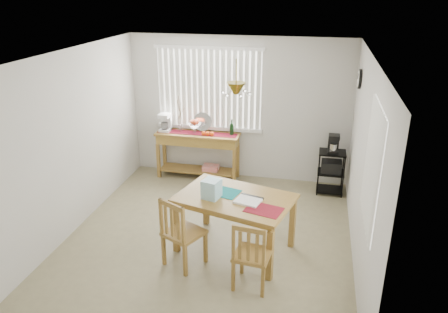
% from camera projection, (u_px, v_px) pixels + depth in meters
% --- Properties ---
extents(ground, '(4.00, 4.50, 0.01)m').
position_uv_depth(ground, '(209.00, 237.00, 6.32)').
color(ground, gray).
extents(room_shell, '(4.20, 4.70, 2.70)m').
position_uv_depth(room_shell, '(208.00, 125.00, 5.71)').
color(room_shell, beige).
rests_on(room_shell, ground).
extents(sideboard, '(1.54, 0.43, 0.87)m').
position_uv_depth(sideboard, '(198.00, 145.00, 8.05)').
color(sideboard, olive).
rests_on(sideboard, ground).
extents(sideboard_items, '(1.47, 0.36, 0.66)m').
position_uv_depth(sideboard_items, '(185.00, 125.00, 7.98)').
color(sideboard_items, maroon).
rests_on(sideboard_items, sideboard).
extents(wire_cart, '(0.45, 0.36, 0.76)m').
position_uv_depth(wire_cart, '(331.00, 168.00, 7.50)').
color(wire_cart, black).
rests_on(wire_cart, ground).
extents(cart_items, '(0.18, 0.22, 0.31)m').
position_uv_depth(cart_items, '(334.00, 144.00, 7.34)').
color(cart_items, black).
rests_on(cart_items, wire_cart).
extents(dining_table, '(1.68, 1.30, 0.80)m').
position_uv_depth(dining_table, '(235.00, 203.00, 5.79)').
color(dining_table, olive).
rests_on(dining_table, ground).
extents(table_items, '(1.12, 0.80, 0.25)m').
position_uv_depth(table_items, '(221.00, 192.00, 5.68)').
color(table_items, '#167A7E').
rests_on(table_items, dining_table).
extents(chair_left, '(0.60, 0.60, 0.96)m').
position_uv_depth(chair_left, '(182.00, 233.00, 5.53)').
color(chair_left, olive).
rests_on(chair_left, ground).
extents(chair_right, '(0.46, 0.46, 0.91)m').
position_uv_depth(chair_right, '(252.00, 255.00, 5.13)').
color(chair_right, olive).
rests_on(chair_right, ground).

